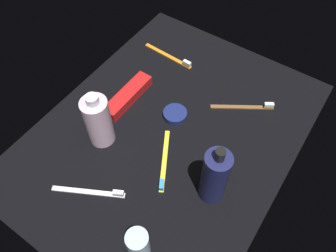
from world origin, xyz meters
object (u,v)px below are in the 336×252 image
at_px(toothbrush_white, 93,192).
at_px(bodywash_bottle, 98,121).
at_px(lotion_bottle, 215,177).
at_px(toothbrush_orange, 171,57).
at_px(deodorant_stick, 138,244).
at_px(toothbrush_yellow, 164,163).
at_px(toothpaste_box_red, 128,96).
at_px(cream_tin_left, 175,114).
at_px(toothbrush_brown, 246,106).

bearing_deg(toothbrush_white, bodywash_bottle, -147.88).
height_order(lotion_bottle, toothbrush_orange, lotion_bottle).
bearing_deg(deodorant_stick, toothbrush_yellow, -159.47).
bearing_deg(bodywash_bottle, toothpaste_box_red, -169.95).
xyz_separation_m(toothbrush_orange, toothbrush_white, (0.49, 0.11, 0.00)).
distance_m(toothbrush_orange, cream_tin_left, 0.24).
height_order(lotion_bottle, toothpaste_box_red, lotion_bottle).
height_order(bodywash_bottle, toothbrush_orange, bodywash_bottle).
bearing_deg(toothbrush_brown, lotion_bottle, 9.58).
xyz_separation_m(deodorant_stick, toothbrush_yellow, (-0.21, -0.08, -0.04)).
height_order(bodywash_bottle, toothbrush_yellow, bodywash_bottle).
height_order(bodywash_bottle, cream_tin_left, bodywash_bottle).
relative_size(lotion_bottle, toothbrush_brown, 1.23).
relative_size(bodywash_bottle, cream_tin_left, 2.53).
height_order(deodorant_stick, toothbrush_yellow, deodorant_stick).
bearing_deg(toothbrush_brown, cream_tin_left, -47.41).
relative_size(toothbrush_yellow, toothbrush_orange, 0.90).
bearing_deg(deodorant_stick, cream_tin_left, -158.31).
distance_m(deodorant_stick, toothbrush_orange, 0.61).
bearing_deg(toothpaste_box_red, toothbrush_yellow, 60.89).
relative_size(deodorant_stick, toothbrush_white, 0.56).
relative_size(lotion_bottle, toothbrush_white, 1.17).
height_order(toothbrush_white, cream_tin_left, toothbrush_white).
bearing_deg(toothpaste_box_red, deodorant_stick, 41.88).
relative_size(toothbrush_yellow, toothbrush_white, 0.99).
relative_size(bodywash_bottle, toothpaste_box_red, 0.96).
bearing_deg(toothbrush_brown, toothbrush_white, -22.84).
relative_size(toothbrush_yellow, cream_tin_left, 2.42).
bearing_deg(toothpaste_box_red, toothbrush_brown, 119.42).
xyz_separation_m(lotion_bottle, toothpaste_box_red, (-0.12, -0.35, -0.07)).
bearing_deg(toothpaste_box_red, cream_tin_left, 100.27).
bearing_deg(toothbrush_yellow, toothpaste_box_red, -119.67).
xyz_separation_m(bodywash_bottle, toothpaste_box_red, (-0.14, -0.03, -0.06)).
xyz_separation_m(bodywash_bottle, deodorant_stick, (0.18, 0.26, -0.03)).
height_order(toothbrush_yellow, toothbrush_white, same).
relative_size(bodywash_bottle, toothbrush_orange, 0.94).
distance_m(deodorant_stick, toothbrush_white, 0.19).
xyz_separation_m(toothbrush_orange, cream_tin_left, (0.19, 0.14, 0.00)).
xyz_separation_m(toothbrush_brown, toothbrush_orange, (-0.05, -0.29, 0.00)).
xyz_separation_m(toothbrush_brown, toothbrush_white, (0.45, -0.19, 0.00)).
height_order(deodorant_stick, toothbrush_white, deodorant_stick).
relative_size(deodorant_stick, toothbrush_brown, 0.58).
bearing_deg(toothbrush_white, lotion_bottle, 124.42).
bearing_deg(cream_tin_left, toothbrush_brown, 132.59).
height_order(toothpaste_box_red, cream_tin_left, toothpaste_box_red).
distance_m(toothbrush_brown, toothbrush_white, 0.48).
bearing_deg(cream_tin_left, toothbrush_yellow, 23.32).
xyz_separation_m(toothpaste_box_red, cream_tin_left, (-0.03, 0.15, -0.01)).
height_order(bodywash_bottle, toothbrush_white, bodywash_bottle).
bearing_deg(lotion_bottle, toothbrush_orange, -134.31).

